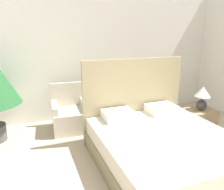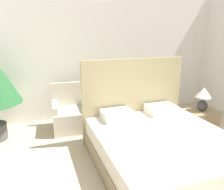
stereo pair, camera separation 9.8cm
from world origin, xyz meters
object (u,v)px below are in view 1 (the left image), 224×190
armchair_near_window_left (70,117)px  table_lamp (202,96)px  side_table (93,116)px  nightstand (199,121)px  bed (161,145)px  armchair_near_window_right (114,111)px

armchair_near_window_left → table_lamp: table_lamp is taller
table_lamp → side_table: (-1.86, 1.00, -0.52)m
table_lamp → side_table: bearing=151.7°
armchair_near_window_left → side_table: bearing=1.7°
table_lamp → nightstand: bearing=148.5°
bed → armchair_near_window_right: 1.67m
armchair_near_window_right → nightstand: armchair_near_window_right is taller
side_table → nightstand: bearing=-28.3°
armchair_near_window_right → side_table: size_ratio=2.12×
nightstand → side_table: 2.10m
bed → side_table: 1.74m
armchair_near_window_right → nightstand: size_ratio=1.61×
table_lamp → armchair_near_window_right: bearing=143.8°
bed → side_table: (-0.56, 1.65, -0.09)m
bed → nightstand: bed is taller
armchair_near_window_left → armchair_near_window_right: size_ratio=1.00×
nightstand → table_lamp: table_lamp is taller
armchair_near_window_left → nightstand: (2.32, -1.01, -0.04)m
table_lamp → armchair_near_window_left: bearing=156.4°
armchair_near_window_left → nightstand: size_ratio=1.61×
armchair_near_window_right → nightstand: 1.71m
bed → nightstand: size_ratio=3.67×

